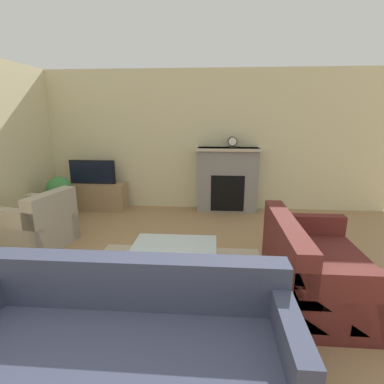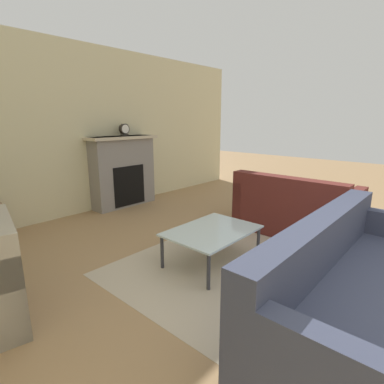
{
  "view_description": "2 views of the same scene",
  "coord_description": "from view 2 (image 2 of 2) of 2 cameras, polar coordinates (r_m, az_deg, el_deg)",
  "views": [
    {
      "loc": [
        0.71,
        -0.81,
        1.86
      ],
      "look_at": [
        0.43,
        2.99,
        0.87
      ],
      "focal_mm": 28.0,
      "sensor_mm": 36.0,
      "label": 1
    },
    {
      "loc": [
        -2.13,
        0.51,
        1.54
      ],
      "look_at": [
        0.38,
        2.75,
        0.72
      ],
      "focal_mm": 28.0,
      "sensor_mm": 36.0,
      "label": 2
    }
  ],
  "objects": [
    {
      "name": "wall_back",
      "position": [
        5.1,
        -23.86,
        10.49
      ],
      "size": [
        8.17,
        0.06,
        2.7
      ],
      "color": "beige",
      "rests_on": "ground_plane"
    },
    {
      "name": "fireplace",
      "position": [
        5.48,
        -12.97,
        4.09
      ],
      "size": [
        1.28,
        0.39,
        1.25
      ],
      "color": "gray",
      "rests_on": "ground_plane"
    },
    {
      "name": "mantel_clock",
      "position": [
        5.46,
        -12.77,
        11.53
      ],
      "size": [
        0.18,
        0.07,
        0.21
      ],
      "color": "#28231E",
      "rests_on": "fireplace"
    },
    {
      "name": "couch_loveseat",
      "position": [
        4.41,
        18.99,
        -3.49
      ],
      "size": [
        0.97,
        1.51,
        0.82
      ],
      "rotation": [
        0.0,
        0.0,
        1.57
      ],
      "color": "#5B231E",
      "rests_on": "ground_plane"
    },
    {
      "name": "couch_sectional",
      "position": [
        2.61,
        28.85,
        -16.72
      ],
      "size": [
        2.3,
        0.89,
        0.82
      ],
      "color": "#33384C",
      "rests_on": "ground_plane"
    },
    {
      "name": "area_rug",
      "position": [
        3.32,
        5.8,
        -13.89
      ],
      "size": [
        2.18,
        1.9,
        0.0
      ],
      "color": "#B7A88E",
      "rests_on": "ground_plane"
    },
    {
      "name": "coffee_table",
      "position": [
        3.25,
        3.87,
        -7.72
      ],
      "size": [
        0.98,
        0.7,
        0.38
      ],
      "color": "#333338",
      "rests_on": "ground_plane"
    }
  ]
}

